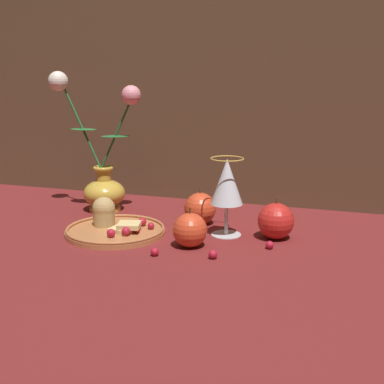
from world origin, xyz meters
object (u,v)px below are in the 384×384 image
object	(u,v)px
wine_glass	(227,185)
apple_at_table_edge	(276,221)
apple_beside_vase	(190,230)
vase	(102,172)
apple_near_glass	(200,209)
plate_with_pastries	(114,226)

from	to	relation	value
wine_glass	apple_at_table_edge	size ratio (longest dim) A/B	1.90
wine_glass	apple_beside_vase	distance (m)	0.13
vase	apple_near_glass	world-z (taller)	vase
wine_glass	apple_beside_vase	bearing A→B (deg)	-116.70
plate_with_pastries	wine_glass	distance (m)	0.26
apple_near_glass	vase	bearing A→B (deg)	172.06
vase	plate_with_pastries	distance (m)	0.22
vase	wine_glass	world-z (taller)	vase
vase	apple_near_glass	xyz separation A→B (m)	(0.27, -0.04, -0.06)
vase	wine_glass	xyz separation A→B (m)	(0.35, -0.10, 0.01)
wine_glass	apple_at_table_edge	bearing A→B (deg)	4.96
plate_with_pastries	apple_at_table_edge	world-z (taller)	apple_at_table_edge
wine_glass	apple_near_glass	bearing A→B (deg)	141.39
vase	apple_at_table_edge	distance (m)	0.47
vase	apple_near_glass	bearing A→B (deg)	-7.94
plate_with_pastries	apple_at_table_edge	xyz separation A→B (m)	(0.34, 0.07, 0.02)
wine_glass	apple_near_glass	size ratio (longest dim) A/B	1.97
vase	apple_beside_vase	bearing A→B (deg)	-33.60
plate_with_pastries	apple_at_table_edge	bearing A→B (deg)	12.26
apple_at_table_edge	wine_glass	bearing A→B (deg)	-175.04
apple_beside_vase	apple_near_glass	xyz separation A→B (m)	(-0.03, 0.16, 0.00)
apple_near_glass	apple_at_table_edge	world-z (taller)	apple_at_table_edge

